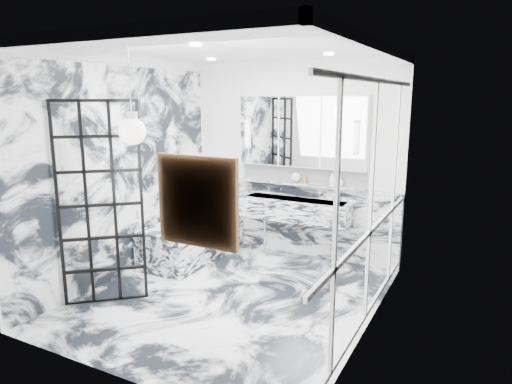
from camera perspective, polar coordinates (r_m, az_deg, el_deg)
The scene contains 25 objects.
floor at distance 5.52m, azimuth -3.11°, elevation -12.87°, with size 3.60×3.60×0.00m, color white.
ceiling at distance 5.04m, azimuth -3.48°, elevation 17.45°, with size 3.60×3.60×0.00m, color white.
wall_back at distance 6.69m, azimuth 4.66°, elevation 4.01°, with size 3.60×3.60×0.00m, color white.
wall_front at distance 3.71m, azimuth -17.72°, elevation -2.87°, with size 3.60×3.60×0.00m, color white.
wall_left at distance 6.07m, azimuth -16.39°, elevation 2.77°, with size 3.60×3.60×0.00m, color white.
wall_right at distance 4.50m, azimuth 14.48°, elevation -0.14°, with size 3.60×3.60×0.00m, color white.
marble_clad_back at distance 6.84m, azimuth 4.46°, elevation -3.30°, with size 3.18×0.05×1.05m, color white.
marble_clad_left at distance 6.06m, azimuth -16.26°, elevation 2.20°, with size 0.02×3.56×2.68m, color white.
panel_molding at distance 4.53m, azimuth 14.17°, elevation -1.35°, with size 0.03×3.40×2.30m, color white.
soap_bottle_a at distance 6.41m, azimuth 9.57°, elevation 1.71°, with size 0.08×0.08×0.21m, color #8C5919.
soap_bottle_b at distance 6.41m, azimuth 9.66°, elevation 1.51°, with size 0.08×0.08×0.17m, color #4C4C51.
soap_bottle_c at distance 6.39m, azimuth 10.44°, elevation 1.31°, with size 0.11×0.11×0.14m, color silver.
face_pot at distance 6.61m, azimuth 5.02°, elevation 1.85°, with size 0.13×0.13×0.13m, color white.
amber_bottle at distance 6.56m, azimuth 6.14°, elevation 1.53°, with size 0.04×0.04×0.10m, color #8C5919.
flower_vase at distance 6.07m, azimuth -8.78°, elevation -4.53°, with size 0.09×0.09×0.12m, color silver.
crittall_door at distance 5.32m, azimuth -18.83°, elevation -1.55°, with size 0.88×0.04×2.27m, color black, non-canonical shape.
artwork at distance 3.19m, azimuth -7.35°, elevation -1.19°, with size 0.54×0.05×0.54m, color #C59214.
pendant_light at distance 4.12m, azimuth -15.21°, elevation 7.33°, with size 0.23×0.23×0.23m, color white.
trough_sink at distance 6.53m, azimuth 4.93°, elevation -2.16°, with size 1.60×0.45×0.30m, color silver.
ledge at distance 6.61m, azimuth 5.54°, elevation 1.01°, with size 1.90×0.14×0.04m, color silver.
subway_tile at distance 6.64m, azimuth 5.76°, elevation 2.24°, with size 1.90×0.03×0.23m, color white.
mirror_cabinet at distance 6.52m, azimuth 5.69°, elevation 7.51°, with size 1.90×0.16×1.00m, color white.
sconce_left at distance 6.78m, azimuth -1.11°, elevation 7.39°, with size 0.07×0.07×0.40m, color white.
sconce_right at distance 6.17m, azimuth 12.47°, elevation 6.67°, with size 0.07×0.07×0.40m, color white.
bathtub at distance 6.72m, azimuth -7.89°, elevation -5.85°, with size 0.75×1.65×0.55m, color silver.
Camera 1 is at (2.58, -4.30, 2.30)m, focal length 32.00 mm.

